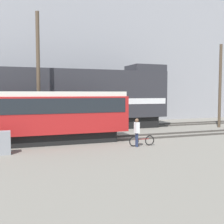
{
  "coord_description": "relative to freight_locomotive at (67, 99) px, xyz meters",
  "views": [
    {
      "loc": [
        -7.46,
        -18.65,
        3.17
      ],
      "look_at": [
        -0.63,
        0.07,
        1.8
      ],
      "focal_mm": 45.0,
      "sensor_mm": 36.0,
      "label": 1
    }
  ],
  "objects": [
    {
      "name": "bicycle",
      "position": [
        2.74,
        -8.74,
        -2.36
      ],
      "size": [
        1.63,
        0.44,
        0.67
      ],
      "color": "black",
      "rests_on": "ground"
    },
    {
      "name": "utility_pole_left",
      "position": [
        -2.66,
        -2.98,
        1.77
      ],
      "size": [
        0.27,
        0.27,
        8.89
      ],
      "color": "#4C3D2D",
      "rests_on": "ground"
    },
    {
      "name": "track_far",
      "position": [
        2.85,
        0.0,
        -2.6
      ],
      "size": [
        60.0,
        1.51,
        0.14
      ],
      "color": "#47423D",
      "rests_on": "ground"
    },
    {
      "name": "person",
      "position": [
        2.34,
        -8.88,
        -1.66
      ],
      "size": [
        0.23,
        0.36,
        1.67
      ],
      "color": "#232D4C",
      "rests_on": "ground"
    },
    {
      "name": "ground_plane",
      "position": [
        2.85,
        -5.03,
        -2.67
      ],
      "size": [
        120.0,
        120.0,
        0.0
      ],
      "primitive_type": "plane",
      "color": "slate"
    },
    {
      "name": "building_backdrop",
      "position": [
        2.85,
        8.28,
        4.66
      ],
      "size": [
        43.92,
        6.0,
        14.66
      ],
      "color": "#99999E",
      "rests_on": "ground"
    },
    {
      "name": "streetcar",
      "position": [
        -3.37,
        -5.96,
        -0.82
      ],
      "size": [
        11.81,
        2.54,
        3.25
      ],
      "color": "black",
      "rests_on": "ground"
    },
    {
      "name": "freight_locomotive",
      "position": [
        0.0,
        0.0,
        0.0
      ],
      "size": [
        17.89,
        3.04,
        5.7
      ],
      "color": "black",
      "rests_on": "ground"
    },
    {
      "name": "signal_box",
      "position": [
        -4.97,
        -8.38,
        -2.07
      ],
      "size": [
        0.7,
        0.6,
        1.2
      ],
      "color": "gray",
      "rests_on": "ground"
    },
    {
      "name": "track_near",
      "position": [
        2.85,
        -5.96,
        -2.6
      ],
      "size": [
        60.0,
        1.5,
        0.14
      ],
      "color": "#47423D",
      "rests_on": "ground"
    },
    {
      "name": "utility_pole_center",
      "position": [
        13.43,
        -2.98,
        1.1
      ],
      "size": [
        0.25,
        0.25,
        7.54
      ],
      "color": "#4C3D2D",
      "rests_on": "ground"
    }
  ]
}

